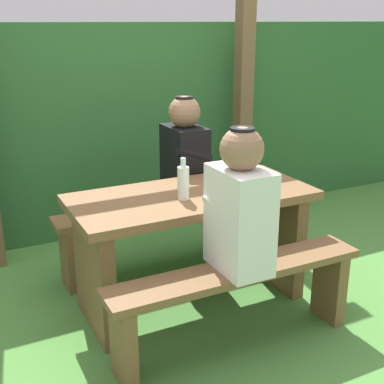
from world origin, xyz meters
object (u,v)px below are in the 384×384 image
person_white_shirt (239,206)px  cell_phone (220,189)px  bottle_left (183,182)px  drinking_glass (228,176)px  picnic_table (192,229)px  bench_far (158,224)px  person_black_coat (185,154)px  bench_near (237,291)px

person_white_shirt → cell_phone: bearing=70.4°
person_white_shirt → bottle_left: size_ratio=3.06×
drinking_glass → cell_phone: bearing=-136.5°
bottle_left → person_white_shirt: bearing=-78.8°
picnic_table → bench_far: bearing=90.0°
bottle_left → cell_phone: bearing=9.3°
drinking_glass → person_black_coat: bearing=100.8°
bench_far → cell_phone: (0.17, -0.55, 0.38)m
picnic_table → bottle_left: bottle_left is taller
bottle_left → cell_phone: size_ratio=1.68×
bench_far → person_black_coat: bearing=-0.9°
cell_phone → bench_far: bearing=121.7°
bench_near → bottle_left: bottle_left is taller
person_white_shirt → cell_phone: (0.17, 0.48, -0.08)m
bench_near → bench_far: same height
bench_near → picnic_table: bearing=90.0°
bench_near → bottle_left: (-0.09, 0.44, 0.47)m
drinking_glass → picnic_table: bearing=-164.0°
bench_near → person_black_coat: bearing=78.7°
bench_near → bench_far: 1.03m
bench_far → bottle_left: (-0.09, -0.59, 0.47)m
bench_near → cell_phone: 0.64m
person_black_coat → cell_phone: bearing=-93.9°
picnic_table → cell_phone: 0.29m
picnic_table → bench_near: size_ratio=1.00×
person_black_coat → cell_phone: size_ratio=5.14×
drinking_glass → person_white_shirt: bearing=-116.0°
bench_far → cell_phone: bearing=-72.9°
bench_near → person_black_coat: 1.15m
bench_near → cell_phone: bearing=70.9°
person_white_shirt → person_black_coat: bearing=78.5°
bench_near → bottle_left: 0.66m
picnic_table → person_white_shirt: size_ratio=1.95×
person_white_shirt → cell_phone: person_white_shirt is taller
picnic_table → person_black_coat: 0.63m
drinking_glass → bench_far: bearing=123.5°
cell_phone → bottle_left: bearing=-156.0°
picnic_table → cell_phone: size_ratio=10.00×
bench_near → cell_phone: cell_phone is taller
bench_far → person_white_shirt: person_white_shirt is taller
person_black_coat → drinking_glass: (0.08, -0.43, -0.05)m
person_white_shirt → person_black_coat: (0.21, 1.02, 0.00)m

